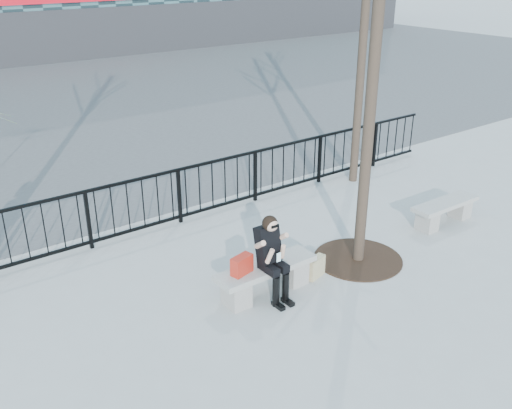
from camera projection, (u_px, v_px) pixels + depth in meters
ground at (266, 293)px, 8.77m from camera, size 120.00×120.00×0.00m
street_surface at (5, 104)px, 19.82m from camera, size 60.00×23.00×0.01m
railing at (170, 198)px, 10.76m from camera, size 14.00×0.06×1.10m
tree_grate at (358, 259)px, 9.72m from camera, size 1.50×1.50×0.02m
bench_main at (266, 276)px, 8.65m from camera, size 1.65×0.46×0.49m
bench_second at (445, 210)px, 10.94m from camera, size 1.52×0.42×0.45m
seated_woman at (273, 259)px, 8.38m from camera, size 0.50×0.64×1.34m
handbag at (242, 265)px, 8.30m from camera, size 0.37×0.24×0.28m
shopping_bag at (316, 267)px, 9.14m from camera, size 0.39×0.23×0.35m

